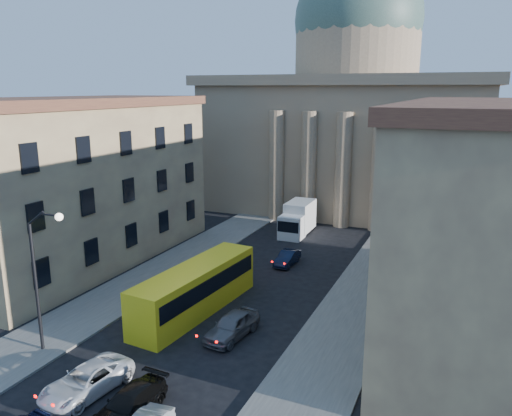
{
  "coord_description": "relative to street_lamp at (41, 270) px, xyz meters",
  "views": [
    {
      "loc": [
        15.23,
        -11.84,
        15.43
      ],
      "look_at": [
        1.39,
        19.82,
        7.14
      ],
      "focal_mm": 35.0,
      "sensor_mm": 36.0,
      "label": 1
    }
  ],
  "objects": [
    {
      "name": "building_left",
      "position": [
        -10.03,
        14.0,
        2.14
      ],
      "size": [
        11.6,
        26.6,
        14.7
      ],
      "color": "tan",
      "rests_on": "ground"
    },
    {
      "name": "car_right_distant",
      "position": [
        7.77,
        20.22,
        -4.67
      ],
      "size": [
        1.4,
        3.8,
        1.24
      ],
      "primitive_type": "imported",
      "rotation": [
        0.0,
        0.0,
        -0.02
      ],
      "color": "black",
      "rests_on": "ground"
    },
    {
      "name": "street_lamp",
      "position": [
        0.0,
        0.0,
        0.0
      ],
      "size": [
        2.62,
        0.44,
        8.83
      ],
      "color": "black",
      "rests_on": "ground"
    },
    {
      "name": "sidewalk_right",
      "position": [
        15.47,
        10.0,
        -5.21
      ],
      "size": [
        5.0,
        60.0,
        0.15
      ],
      "primitive_type": "cube",
      "color": "#585550",
      "rests_on": "ground"
    },
    {
      "name": "car_right_far",
      "position": [
        9.17,
        6.15,
        -4.5
      ],
      "size": [
        2.4,
        4.8,
        1.57
      ],
      "primitive_type": "imported",
      "rotation": [
        0.0,
        0.0,
        -0.12
      ],
      "color": "#54555A",
      "rests_on": "ground"
    },
    {
      "name": "city_bus",
      "position": [
        5.16,
        8.51,
        -3.5
      ],
      "size": [
        3.72,
        12.01,
        3.33
      ],
      "rotation": [
        0.0,
        0.0,
        -0.09
      ],
      "color": "yellow",
      "rests_on": "ground"
    },
    {
      "name": "building_right",
      "position": [
        23.97,
        14.0,
        2.14
      ],
      "size": [
        11.6,
        26.6,
        14.7
      ],
      "color": "tan",
      "rests_on": "ground"
    },
    {
      "name": "sidewalk_left",
      "position": [
        -1.53,
        10.0,
        -5.21
      ],
      "size": [
        5.0,
        60.0,
        0.15
      ],
      "primitive_type": "cube",
      "color": "#585550",
      "rests_on": "ground"
    },
    {
      "name": "box_truck",
      "position": [
        5.37,
        29.9,
        -3.67
      ],
      "size": [
        2.56,
        6.26,
        3.41
      ],
      "rotation": [
        0.0,
        0.0,
        0.02
      ],
      "color": "silver",
      "rests_on": "ground"
    },
    {
      "name": "car_right_mid",
      "position": [
        8.14,
        -2.94,
        -4.63
      ],
      "size": [
        2.03,
        4.61,
        1.32
      ],
      "primitive_type": "imported",
      "rotation": [
        0.0,
        0.0,
        -0.04
      ],
      "color": "black",
      "rests_on": "ground"
    },
    {
      "name": "car_left_mid",
      "position": [
        4.94,
        -2.3,
        -4.58
      ],
      "size": [
        3.02,
        5.38,
        1.42
      ],
      "primitive_type": "imported",
      "rotation": [
        0.0,
        0.0,
        -0.14
      ],
      "color": "white",
      "rests_on": "ground"
    },
    {
      "name": "church",
      "position": [
        6.97,
        47.47,
        6.59
      ],
      "size": [
        68.02,
        28.76,
        36.6
      ],
      "color": "#886D53",
      "rests_on": "ground"
    }
  ]
}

